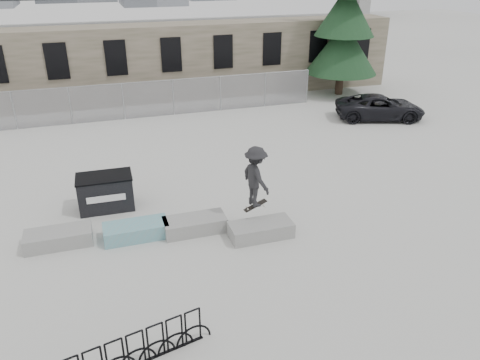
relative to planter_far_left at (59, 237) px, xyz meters
name	(u,v)px	position (x,y,z in m)	size (l,w,h in m)	color
ground	(162,233)	(3.13, -0.29, -0.26)	(120.00, 120.00, 0.00)	beige
stone_wall	(115,65)	(3.13, 15.95, 1.99)	(36.00, 2.58, 4.50)	#6A614E
chainlink_fence	(123,101)	(3.13, 12.21, 0.77)	(22.06, 0.06, 2.02)	gray
planter_far_left	(59,237)	(0.00, 0.00, 0.00)	(2.00, 0.90, 0.48)	#979795
planter_center_left	(136,230)	(2.33, -0.30, 0.00)	(2.00, 0.90, 0.48)	teal
planter_center_right	(195,224)	(4.18, -0.51, 0.00)	(2.00, 0.90, 0.48)	#979795
planter_offset	(261,229)	(6.11, -1.47, 0.00)	(2.00, 0.90, 0.48)	#979795
dumpster	(106,192)	(1.57, 1.99, 0.37)	(1.92, 1.20, 1.25)	black
bike_rack	(126,354)	(1.53, -5.62, 0.18)	(3.95, 0.97, 0.90)	black
spruce_tree	(345,17)	(17.00, 13.40, 4.56)	(4.50, 4.50, 11.50)	#38281E
suv	(380,107)	(16.55, 8.00, 0.40)	(2.20, 4.76, 1.32)	black
skateboarder	(256,177)	(6.12, -0.87, 1.57)	(1.01, 1.42, 2.15)	black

